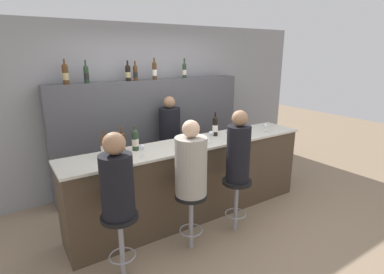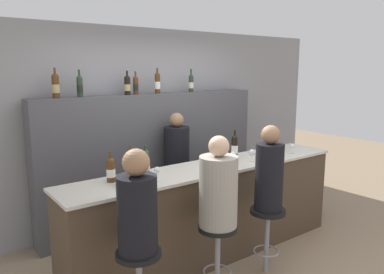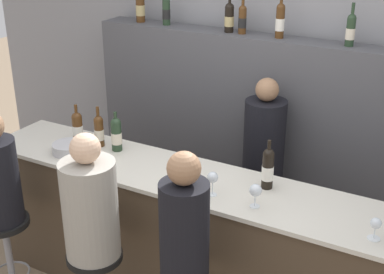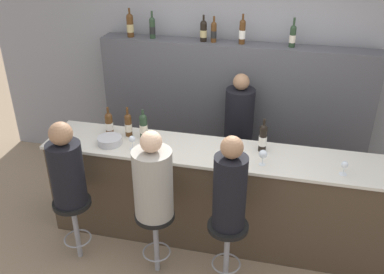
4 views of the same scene
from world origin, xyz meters
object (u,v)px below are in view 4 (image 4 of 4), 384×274
object	(u,v)px
wine_bottle_backbar_5	(293,36)
wine_bottle_backbar_2	(203,31)
guest_seated_middle	(153,181)
guest_seated_right	(230,188)
wine_glass_1	(231,150)
bartender	(238,141)
wine_glass_3	(345,165)
bar_stool_left	(74,214)
bar_stool_right	(227,238)
wine_bottle_counter_1	(128,125)
wine_bottle_counter_3	(263,138)
guest_seated_left	(66,169)
wine_glass_2	(263,154)
wine_glass_0	(132,140)
metal_bowl	(110,141)
wine_bottle_counter_0	(109,123)
wine_bottle_backbar_0	(130,25)
wine_bottle_backbar_3	(214,32)
wine_bottle_backbar_1	(152,27)
wine_bottle_backbar_4	(242,31)
bar_stool_middle	(155,227)
wine_bottle_counter_2	(143,126)

from	to	relation	value
wine_bottle_backbar_5	wine_bottle_backbar_2	bearing A→B (deg)	180.00
guest_seated_middle	guest_seated_right	xyz separation A→B (m)	(0.66, 0.00, 0.03)
wine_glass_1	bartender	bearing A→B (deg)	93.02
wine_glass_1	wine_glass_3	bearing A→B (deg)	0.00
bar_stool_left	bar_stool_right	xyz separation A→B (m)	(1.47, 0.00, 0.00)
wine_bottle_backbar_5	bar_stool_left	distance (m)	2.91
wine_bottle_counter_1	wine_bottle_counter_3	world-z (taller)	wine_bottle_counter_3
wine_bottle_counter_1	guest_seated_left	xyz separation A→B (m)	(-0.33, -0.72, -0.13)
wine_bottle_backbar_5	wine_glass_2	xyz separation A→B (m)	(-0.15, -1.34, -0.73)
wine_glass_0	wine_glass_1	size ratio (longest dim) A/B	0.90
metal_bowl	wine_glass_2	bearing A→B (deg)	-1.79
metal_bowl	wine_bottle_counter_1	bearing A→B (deg)	60.19
wine_bottle_counter_0	guest_seated_middle	xyz separation A→B (m)	(0.69, -0.72, -0.13)
wine_bottle_counter_1	bar_stool_left	bearing A→B (deg)	-114.42
wine_bottle_backbar_0	bartender	xyz separation A→B (m)	(1.37, -0.35, -1.19)
wine_glass_1	bartender	size ratio (longest dim) A/B	0.10
wine_bottle_backbar_5	bar_stool_left	xyz separation A→B (m)	(-1.84, -1.80, -1.35)
wine_bottle_counter_3	metal_bowl	distance (m)	1.48
wine_glass_1	wine_bottle_backbar_3	bearing A→B (deg)	107.76
wine_bottle_backbar_1	bar_stool_right	xyz separation A→B (m)	(1.21, -1.80, -1.35)
guest_seated_left	bartender	distance (m)	2.02
wine_bottle_backbar_2	wine_glass_1	size ratio (longest dim) A/B	1.86
wine_bottle_counter_0	wine_glass_1	size ratio (longest dim) A/B	1.83
wine_bottle_backbar_1	wine_glass_1	size ratio (longest dim) A/B	1.95
wine_bottle_counter_3	wine_bottle_backbar_4	size ratio (longest dim) A/B	1.01
wine_bottle_backbar_3	wine_glass_1	world-z (taller)	wine_bottle_backbar_3
guest_seated_left	bar_stool_right	xyz separation A→B (m)	(1.47, 0.00, -0.51)
wine_bottle_backbar_1	wine_bottle_backbar_2	size ratio (longest dim) A/B	1.05
wine_glass_2	guest_seated_middle	world-z (taller)	guest_seated_middle
wine_bottle_backbar_3	bar_stool_right	xyz separation A→B (m)	(0.49, -1.80, -1.34)
guest_seated_middle	guest_seated_left	bearing A→B (deg)	-180.00
bar_stool_middle	wine_bottle_backbar_5	bearing A→B (deg)	60.16
wine_glass_0	wine_glass_2	world-z (taller)	wine_glass_2
wine_bottle_counter_2	wine_glass_1	size ratio (longest dim) A/B	1.89
wine_glass_3	bar_stool_right	world-z (taller)	wine_glass_3
guest_seated_middle	guest_seated_right	distance (m)	0.66
wine_bottle_backbar_2	guest_seated_middle	distance (m)	1.99
wine_bottle_counter_2	wine_glass_2	world-z (taller)	wine_bottle_counter_2
wine_glass_2	wine_bottle_counter_3	bearing A→B (deg)	95.66
wine_bottle_counter_3	wine_glass_0	xyz separation A→B (m)	(-1.21, -0.26, -0.04)
wine_bottle_backbar_4	wine_glass_0	distance (m)	1.75
wine_bottle_counter_0	guest_seated_left	bearing A→B (deg)	-99.27
wine_glass_3	metal_bowl	xyz separation A→B (m)	(-2.19, 0.05, -0.05)
wine_bottle_backbar_3	bartender	bearing A→B (deg)	-42.72
wine_bottle_backbar_2	bartender	xyz separation A→B (m)	(0.49, -0.35, -1.17)
bar_stool_middle	guest_seated_middle	bearing A→B (deg)	180.00
wine_bottle_counter_0	guest_seated_middle	world-z (taller)	guest_seated_middle
bar_stool_left	guest_seated_middle	distance (m)	0.95
bar_stool_middle	bartender	bearing A→B (deg)	69.36
wine_bottle_counter_2	wine_bottle_counter_3	world-z (taller)	wine_bottle_counter_3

